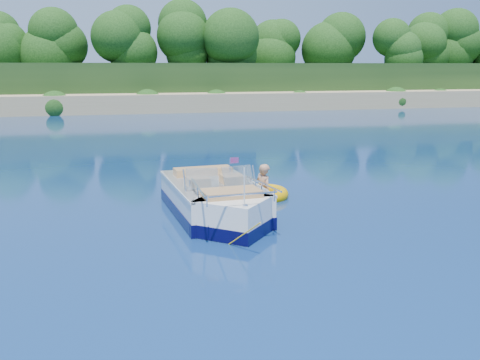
{
  "coord_description": "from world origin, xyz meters",
  "views": [
    {
      "loc": [
        -1.71,
        -9.13,
        3.77
      ],
      "look_at": [
        1.54,
        4.1,
        0.85
      ],
      "focal_mm": 40.0,
      "sensor_mm": 36.0,
      "label": 1
    }
  ],
  "objects": [
    {
      "name": "shoreline",
      "position": [
        0.0,
        63.77,
        0.98
      ],
      "size": [
        170.0,
        59.0,
        6.0
      ],
      "color": "tan",
      "rests_on": "ground"
    },
    {
      "name": "ground",
      "position": [
        0.0,
        0.0,
        0.0
      ],
      "size": [
        160.0,
        160.0,
        0.0
      ],
      "primitive_type": "plane",
      "color": "#0A214A",
      "rests_on": "ground"
    },
    {
      "name": "boy",
      "position": [
        2.52,
        5.38,
        0.0
      ],
      "size": [
        0.72,
        0.98,
        1.75
      ],
      "primitive_type": "imported",
      "rotation": [
        0.0,
        -0.17,
        1.97
      ],
      "color": "tan",
      "rests_on": "ground"
    },
    {
      "name": "treeline",
      "position": [
        0.04,
        41.01,
        5.55
      ],
      "size": [
        150.0,
        7.12,
        8.19
      ],
      "color": "black",
      "rests_on": "ground"
    },
    {
      "name": "tow_tube",
      "position": [
        2.57,
        5.43,
        0.1
      ],
      "size": [
        1.61,
        1.61,
        0.39
      ],
      "rotation": [
        0.0,
        0.0,
        0.1
      ],
      "color": "#E8A200",
      "rests_on": "ground"
    },
    {
      "name": "motorboat",
      "position": [
        0.84,
        3.71,
        0.37
      ],
      "size": [
        2.33,
        5.75,
        1.91
      ],
      "rotation": [
        0.0,
        0.0,
        0.07
      ],
      "color": "white",
      "rests_on": "ground"
    }
  ]
}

